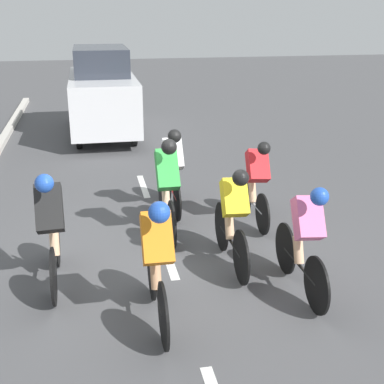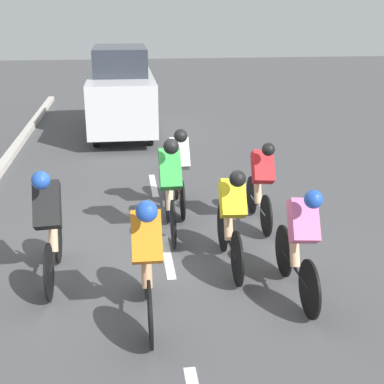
# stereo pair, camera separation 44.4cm
# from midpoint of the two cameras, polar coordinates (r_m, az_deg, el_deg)

# --- Properties ---
(ground_plane) EXTENTS (60.00, 60.00, 0.00)m
(ground_plane) POSITION_cam_midpoint_polar(r_m,az_deg,el_deg) (7.76, -1.07, -6.46)
(ground_plane) COLOR #4C4C4F
(lane_stripe_mid) EXTENTS (0.12, 1.40, 0.01)m
(lane_stripe_mid) POSITION_cam_midpoint_polar(r_m,az_deg,el_deg) (7.64, -0.97, -6.85)
(lane_stripe_mid) COLOR white
(lane_stripe_mid) RESTS_ON ground
(lane_stripe_far) EXTENTS (0.12, 1.40, 0.01)m
(lane_stripe_far) POSITION_cam_midpoint_polar(r_m,az_deg,el_deg) (10.60, -2.93, 0.72)
(lane_stripe_far) COLOR white
(lane_stripe_far) RESTS_ON ground
(cyclist_green) EXTENTS (0.32, 1.69, 1.59)m
(cyclist_green) POSITION_cam_midpoint_polar(r_m,az_deg,el_deg) (8.00, -0.76, 0.78)
(cyclist_green) COLOR black
(cyclist_green) RESTS_ON ground
(cyclist_white) EXTENTS (0.32, 1.72, 1.49)m
(cyclist_white) POSITION_cam_midpoint_polar(r_m,az_deg,el_deg) (9.05, 0.05, 2.65)
(cyclist_white) COLOR black
(cyclist_white) RESTS_ON ground
(cyclist_yellow) EXTENTS (0.34, 1.73, 1.46)m
(cyclist_yellow) POSITION_cam_midpoint_polar(r_m,az_deg,el_deg) (7.04, 6.04, -2.66)
(cyclist_yellow) COLOR black
(cyclist_yellow) RESTS_ON ground
(cyclist_black) EXTENTS (0.34, 1.72, 1.56)m
(cyclist_black) POSITION_cam_midpoint_polar(r_m,az_deg,el_deg) (6.82, -13.19, -3.28)
(cyclist_black) COLOR black
(cyclist_black) RESTS_ON ground
(cyclist_orange) EXTENTS (0.32, 1.73, 1.54)m
(cyclist_orange) POSITION_cam_midpoint_polar(r_m,az_deg,el_deg) (5.79, -2.63, -7.04)
(cyclist_orange) COLOR black
(cyclist_orange) RESTS_ON ground
(cyclist_pink) EXTENTS (0.35, 1.69, 1.46)m
(cyclist_pink) POSITION_cam_midpoint_polar(r_m,az_deg,el_deg) (6.49, 13.46, -5.03)
(cyclist_pink) COLOR black
(cyclist_pink) RESTS_ON ground
(cyclist_red) EXTENTS (0.35, 1.61, 1.43)m
(cyclist_red) POSITION_cam_midpoint_polar(r_m,az_deg,el_deg) (8.51, 8.89, 1.08)
(cyclist_red) COLOR black
(cyclist_red) RESTS_ON ground
(support_car) EXTENTS (1.70, 4.48, 2.33)m
(support_car) POSITION_cam_midpoint_polar(r_m,az_deg,el_deg) (14.91, -6.69, 10.58)
(support_car) COLOR black
(support_car) RESTS_ON ground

